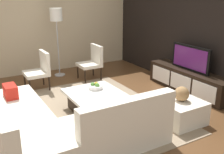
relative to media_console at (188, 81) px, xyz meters
The scene contains 14 objects.
ground_plane 2.41m from the media_console, 90.00° to the right, with size 14.00×14.00×0.00m, color brown.
feature_wall_back 1.19m from the media_console, 90.00° to the left, with size 6.40×0.12×2.80m, color black.
side_wall_left 4.05m from the media_console, 145.54° to the right, with size 0.12×5.20×2.80m, color #C6B28E.
area_rug 2.41m from the media_console, 92.39° to the right, with size 3.39×2.65×0.01m, color gray.
media_console is the anchor object (origin of this frame).
television 0.52m from the media_console, 90.00° to the left, with size 1.06×0.06×0.55m.
sectional_couch 3.34m from the media_console, 80.97° to the right, with size 2.52×2.32×0.84m.
coffee_table 2.30m from the media_console, 92.49° to the right, with size 1.07×0.97×0.38m.
accent_chair_near 3.38m from the media_console, 123.15° to the right, with size 0.56×0.52×0.87m.
floor_lamp 3.56m from the media_console, 140.97° to the right, with size 0.31×0.31×1.76m.
ottoman 1.59m from the media_console, 50.26° to the right, with size 0.70×0.70×0.40m, color silver.
fruit_bowl 2.22m from the media_console, 97.26° to the right, with size 0.28×0.28×0.13m.
accent_chair_far 2.40m from the media_console, 142.41° to the right, with size 0.53×0.52×0.87m.
decorative_ball 1.61m from the media_console, 50.26° to the right, with size 0.25×0.25×0.25m, color #997247.
Camera 1 is at (4.02, -1.95, 2.20)m, focal length 42.71 mm.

